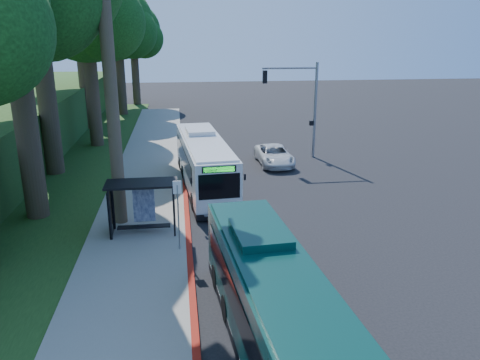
{
  "coord_description": "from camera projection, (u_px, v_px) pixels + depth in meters",
  "views": [
    {
      "loc": [
        -5.26,
        -23.37,
        8.89
      ],
      "look_at": [
        -1.99,
        1.0,
        1.22
      ],
      "focal_mm": 35.0,
      "sensor_mm": 36.0,
      "label": 1
    }
  ],
  "objects": [
    {
      "name": "tree_5",
      "position": [
        134.0,
        34.0,
        59.27
      ],
      "size": [
        7.35,
        7.0,
        12.86
      ],
      "color": "#382B1E",
      "rests_on": "ground"
    },
    {
      "name": "tree_4",
      "position": [
        118.0,
        26.0,
        51.34
      ],
      "size": [
        8.4,
        8.0,
        14.14
      ],
      "color": "#382B1E",
      "rests_on": "ground"
    },
    {
      "name": "white_bus",
      "position": [
        204.0,
        162.0,
        27.98
      ],
      "size": [
        3.17,
        11.17,
        3.28
      ],
      "rotation": [
        0.0,
        0.0,
        0.07
      ],
      "color": "silver",
      "rests_on": "ground"
    },
    {
      "name": "sidewalk",
      "position": [
        142.0,
        211.0,
        24.48
      ],
      "size": [
        4.5,
        70.0,
        0.12
      ],
      "primitive_type": "cube",
      "color": "gray",
      "rests_on": "ground"
    },
    {
      "name": "grass_verge",
      "position": [
        53.0,
        186.0,
        28.5
      ],
      "size": [
        8.0,
        70.0,
        0.06
      ],
      "primitive_type": "cube",
      "color": "#234719",
      "rests_on": "ground"
    },
    {
      "name": "tree_2",
      "position": [
        87.0,
        13.0,
        35.92
      ],
      "size": [
        8.82,
        8.4,
        15.12
      ],
      "color": "#382B1E",
      "rests_on": "ground"
    },
    {
      "name": "stop_sign_pole",
      "position": [
        178.0,
        206.0,
        19.39
      ],
      "size": [
        0.35,
        0.06,
        3.17
      ],
      "color": "gray",
      "rests_on": "ground"
    },
    {
      "name": "ground",
      "position": [
        279.0,
        205.0,
        25.42
      ],
      "size": [
        140.0,
        140.0,
        0.0
      ],
      "primitive_type": "plane",
      "color": "black",
      "rests_on": "ground"
    },
    {
      "name": "teal_bus",
      "position": [
        274.0,
        305.0,
        13.25
      ],
      "size": [
        3.05,
        10.8,
        3.18
      ],
      "rotation": [
        0.0,
        0.0,
        0.07
      ],
      "color": "#09322C",
      "rests_on": "ground"
    },
    {
      "name": "red_curb",
      "position": [
        189.0,
        240.0,
        20.99
      ],
      "size": [
        0.25,
        30.0,
        0.13
      ],
      "primitive_type": "cube",
      "color": "#9E1D11",
      "rests_on": "ground"
    },
    {
      "name": "pickup",
      "position": [
        274.0,
        155.0,
        33.28
      ],
      "size": [
        2.31,
        4.89,
        1.35
      ],
      "primitive_type": "imported",
      "rotation": [
        0.0,
        0.0,
        0.02
      ],
      "color": "silver",
      "rests_on": "ground"
    },
    {
      "name": "traffic_signal_pole",
      "position": [
        302.0,
        99.0,
        34.05
      ],
      "size": [
        4.1,
        0.3,
        7.0
      ],
      "color": "gray",
      "rests_on": "ground"
    },
    {
      "name": "bus_shelter",
      "position": [
        137.0,
        197.0,
        21.26
      ],
      "size": [
        3.2,
        1.51,
        2.55
      ],
      "color": "black",
      "rests_on": "ground"
    }
  ]
}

